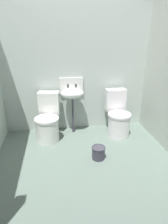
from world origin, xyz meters
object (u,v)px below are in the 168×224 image
object	(u,v)px
toilet_right	(118,117)
bucket	(98,152)
sink	(72,93)
toilet_left	(48,121)

from	to	relation	value
toilet_right	bucket	size ratio (longest dim) A/B	3.85
sink	bucket	world-z (taller)	sink
toilet_left	sink	world-z (taller)	sink
bucket	toilet_right	bearing A→B (deg)	54.69
bucket	sink	bearing A→B (deg)	107.05
toilet_left	toilet_right	size ratio (longest dim) A/B	1.00
toilet_left	toilet_right	distance (m)	1.24
toilet_left	bucket	world-z (taller)	toilet_left
toilet_right	bucket	distance (m)	0.92
sink	bucket	xyz separation A→B (m)	(0.28, -0.91, -0.65)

